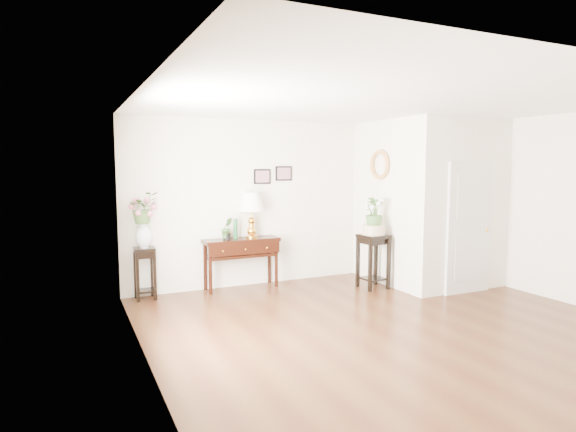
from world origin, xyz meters
TOP-DOWN VIEW (x-y plane):
  - floor at (0.00, 0.00)m, footprint 6.00×5.50m
  - ceiling at (0.00, 0.00)m, footprint 6.00×5.50m
  - wall_back at (0.00, 2.75)m, footprint 6.00×0.02m
  - wall_left at (-3.00, 0.00)m, footprint 0.02×5.50m
  - wall_right at (3.00, 0.00)m, footprint 0.02×5.50m
  - partition at (2.10, 1.77)m, footprint 1.80×1.95m
  - door at (2.10, 0.78)m, footprint 0.90×0.05m
  - art_print_left at (-0.65, 2.73)m, footprint 0.30×0.02m
  - art_print_right at (-0.25, 2.73)m, footprint 0.30×0.02m
  - wall_ornament at (1.16, 1.90)m, footprint 0.07×0.51m
  - console_table at (-1.10, 2.57)m, footprint 1.26×0.43m
  - table_lamp at (-0.91, 2.57)m, footprint 0.57×0.57m
  - green_vase at (-1.19, 2.57)m, footprint 0.08×0.08m
  - potted_plant at (-1.34, 2.57)m, footprint 0.19×0.16m
  - plant_stand_a at (-2.65, 2.57)m, footprint 0.33×0.33m
  - porcelain_vase at (-2.65, 2.57)m, footprint 0.27×0.27m
  - lily_arrangement at (-2.65, 2.57)m, footprint 0.55×0.52m
  - plant_stand_b at (0.90, 1.67)m, footprint 0.47×0.47m
  - ceramic_bowl at (0.90, 1.67)m, footprint 0.46×0.46m
  - narcissus at (0.90, 1.67)m, footprint 0.33×0.33m

SIDE VIEW (x-z plane):
  - floor at x=0.00m, z-range -0.01..0.01m
  - plant_stand_a at x=-2.65m, z-range 0.00..0.80m
  - console_table at x=-1.10m, z-range 0.00..0.84m
  - plant_stand_b at x=0.90m, z-range 0.00..0.90m
  - ceramic_bowl at x=0.90m, z-range 0.90..1.06m
  - green_vase at x=-1.19m, z-range 0.84..1.17m
  - potted_plant at x=-1.34m, z-range 0.84..1.18m
  - porcelain_vase at x=-2.65m, z-range 0.82..1.23m
  - door at x=2.10m, z-range 0.00..2.10m
  - table_lamp at x=-0.91m, z-range 0.81..1.57m
  - narcissus at x=0.90m, z-range 1.02..1.52m
  - wall_back at x=0.00m, z-range 0.00..2.80m
  - wall_left at x=-3.00m, z-range 0.00..2.80m
  - wall_right at x=3.00m, z-range 0.00..2.80m
  - partition at x=2.10m, z-range 0.00..2.80m
  - lily_arrangement at x=-2.65m, z-range 1.20..1.68m
  - art_print_left at x=-0.65m, z-range 1.73..1.98m
  - art_print_right at x=-0.25m, z-range 1.77..2.02m
  - wall_ornament at x=1.16m, z-range 1.79..2.30m
  - ceiling at x=0.00m, z-range 2.79..2.81m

